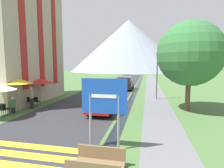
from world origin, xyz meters
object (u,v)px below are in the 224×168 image
cafe_chair_far_right (30,101)px  cafe_umbrella_middle_yellow (18,81)px  road_sign (104,103)px  cafe_umbrella_rear_red (40,81)px  parked_car_near (104,100)px  tree_by_path (190,54)px  hotel_building (17,33)px  footbridge (97,166)px  person_standing_terrace (31,96)px  cafe_chair_near_left (2,109)px  parked_car_far (126,83)px  cafe_chair_far_left (37,101)px  person_seated_near (13,104)px  streetlamp (157,70)px  cafe_chair_near_right (4,108)px

cafe_chair_far_right → cafe_umbrella_middle_yellow: bearing=-99.9°
road_sign → cafe_umbrella_rear_red: bearing=137.0°
parked_car_near → tree_by_path: size_ratio=0.66×
hotel_building → footbridge: (10.59, -9.63, -6.23)m
parked_car_near → person_standing_terrace: size_ratio=2.57×
person_standing_terrace → road_sign: bearing=-36.2°
hotel_building → cafe_chair_near_left: hotel_building is taller
road_sign → parked_car_far: road_sign is taller
parked_car_far → cafe_umbrella_middle_yellow: size_ratio=1.71×
parked_car_near → cafe_chair_far_right: bearing=178.3°
cafe_chair_far_left → footbridge: bearing=-35.8°
cafe_umbrella_middle_yellow → person_seated_near: size_ratio=2.02×
person_seated_near → streetlamp: bearing=36.3°
streetlamp → tree_by_path: bearing=-63.7°
cafe_chair_far_right → cafe_chair_near_right: 2.55m
parked_car_far → person_seated_near: 15.05m
parked_car_far → cafe_chair_near_left: 15.83m
person_seated_near → tree_by_path: size_ratio=0.18×
hotel_building → cafe_umbrella_middle_yellow: (2.63, -3.36, -4.20)m
cafe_chair_far_left → parked_car_near: bearing=6.6°
hotel_building → parked_car_near: (8.99, -2.36, -5.55)m
footbridge → person_seated_near: size_ratio=1.41×
hotel_building → parked_car_far: (9.14, 9.46, -5.55)m
parked_car_near → streetlamp: streetlamp is taller
hotel_building → footbridge: size_ratio=7.07×
tree_by_path → person_standing_terrace: bearing=-171.3°
hotel_building → cafe_chair_near_left: size_ratio=14.14×
cafe_chair_near_left → cafe_chair_far_right: bearing=62.2°
cafe_chair_near_right → cafe_umbrella_rear_red: cafe_umbrella_rear_red is taller
hotel_building → parked_car_far: 14.27m
cafe_umbrella_middle_yellow → tree_by_path: bearing=11.5°
cafe_chair_near_right → hotel_building: bearing=133.6°
person_seated_near → streetlamp: 12.98m
parked_car_near → person_seated_near: 6.51m
cafe_chair_far_left → person_standing_terrace: bearing=-79.6°
cafe_chair_near_right → person_standing_terrace: 2.20m
footbridge → cafe_umbrella_rear_red: 11.95m
hotel_building → cafe_chair_far_left: 7.02m
hotel_building → road_sign: bearing=-37.5°
parked_car_far → cafe_chair_far_right: (-6.52, -11.62, -0.40)m
cafe_chair_near_right → road_sign: bearing=-7.2°
cafe_chair_far_left → streetlamp: 11.56m
footbridge → cafe_chair_far_left: size_ratio=2.00×
hotel_building → cafe_umbrella_rear_red: size_ratio=4.88×
cafe_umbrella_middle_yellow → tree_by_path: (12.50, 2.55, 2.03)m
parked_car_far → cafe_chair_far_right: 13.33m
cafe_chair_far_left → person_seated_near: 2.16m
road_sign → footbridge: size_ratio=1.72×
cafe_chair_far_right → person_seated_near: 2.00m
hotel_building → cafe_umbrella_rear_red: 5.25m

